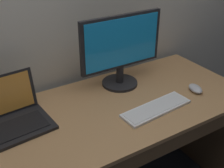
{
  "coord_description": "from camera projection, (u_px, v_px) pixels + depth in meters",
  "views": [
    {
      "loc": [
        -0.56,
        -1.1,
        1.61
      ],
      "look_at": [
        0.11,
        0.0,
        0.89
      ],
      "focal_mm": 46.22,
      "sensor_mm": 36.0,
      "label": 1
    }
  ],
  "objects": [
    {
      "name": "wired_keyboard",
      "position": [
        156.0,
        108.0,
        1.52
      ],
      "size": [
        0.41,
        0.15,
        0.02
      ],
      "color": "white",
      "rests_on": "desk"
    },
    {
      "name": "laptop_black",
      "position": [
        11.0,
        120.0,
        1.38
      ],
      "size": [
        0.37,
        0.3,
        0.22
      ],
      "color": "black",
      "rests_on": "desk"
    },
    {
      "name": "desk",
      "position": [
        96.0,
        151.0,
        1.61
      ],
      "size": [
        1.81,
        0.71,
        0.75
      ],
      "color": "#A87A4C",
      "rests_on": "ground"
    },
    {
      "name": "computer_mouse",
      "position": [
        195.0,
        89.0,
        1.69
      ],
      "size": [
        0.09,
        0.12,
        0.04
      ],
      "primitive_type": "ellipsoid",
      "rotation": [
        0.0,
        0.0,
        -0.24
      ],
      "color": "#B7B7BC",
      "rests_on": "desk"
    },
    {
      "name": "external_monitor",
      "position": [
        121.0,
        50.0,
        1.65
      ],
      "size": [
        0.52,
        0.22,
        0.43
      ],
      "color": "black",
      "rests_on": "desk"
    }
  ]
}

